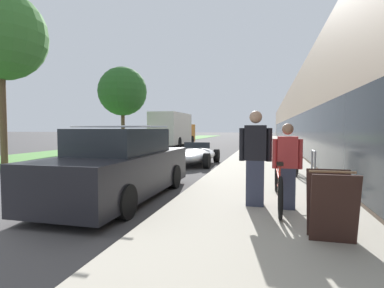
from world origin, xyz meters
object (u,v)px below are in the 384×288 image
object	(u,v)px
parked_sedan_curbside	(121,167)
sandwich_board_sign	(331,205)
moving_truck	(174,130)
person_rider	(287,166)
person_bystander	(255,158)
cruiser_bike_nearest	(295,161)
tandem_bicycle	(278,184)
bike_rack_hoop	(313,162)
street_tree_far	(123,92)
street_tree_near	(0,35)
vintage_roadster_curbside	(194,155)

from	to	relation	value
parked_sedan_curbside	sandwich_board_sign	bearing A→B (deg)	-24.93
parked_sedan_curbside	moving_truck	bearing A→B (deg)	104.35
person_rider	person_bystander	size ratio (longest dim) A/B	0.87
cruiser_bike_nearest	tandem_bicycle	bearing A→B (deg)	-99.25
person_bystander	sandwich_board_sign	xyz separation A→B (m)	(1.02, -1.52, -0.44)
bike_rack_hoop	parked_sedan_curbside	world-z (taller)	parked_sedan_curbside
tandem_bicycle	street_tree_far	distance (m)	19.10
person_bystander	parked_sedan_curbside	bearing A→B (deg)	174.12
cruiser_bike_nearest	sandwich_board_sign	xyz separation A→B (m)	(-0.04, -5.74, 0.05)
street_tree_near	sandwich_board_sign	bearing A→B (deg)	-28.31
person_bystander	vintage_roadster_curbside	xyz separation A→B (m)	(-2.81, 6.71, -0.59)
cruiser_bike_nearest	sandwich_board_sign	world-z (taller)	cruiser_bike_nearest
vintage_roadster_curbside	street_tree_near	size ratio (longest dim) A/B	0.53
bike_rack_hoop	sandwich_board_sign	size ratio (longest dim) A/B	0.94
street_tree_far	parked_sedan_curbside	bearing A→B (deg)	-62.99
parked_sedan_curbside	street_tree_far	world-z (taller)	street_tree_far
vintage_roadster_curbside	street_tree_near	xyz separation A→B (m)	(-8.00, -1.86, 5.08)
cruiser_bike_nearest	bike_rack_hoop	bearing A→B (deg)	-72.40
tandem_bicycle	moving_truck	size ratio (longest dim) A/B	0.39
bike_rack_hoop	street_tree_far	xyz separation A→B (m)	(-12.02, 12.36, 3.74)
person_bystander	vintage_roadster_curbside	bearing A→B (deg)	112.69
cruiser_bike_nearest	parked_sedan_curbside	distance (m)	5.57
bike_rack_hoop	vintage_roadster_curbside	world-z (taller)	bike_rack_hoop
tandem_bicycle	bike_rack_hoop	size ratio (longest dim) A/B	3.42
sandwich_board_sign	parked_sedan_curbside	bearing A→B (deg)	155.07
sandwich_board_sign	vintage_roadster_curbside	world-z (taller)	sandwich_board_sign
bike_rack_hoop	street_tree_far	bearing A→B (deg)	134.21
person_bystander	street_tree_far	size ratio (longest dim) A/B	0.28
bike_rack_hoop	sandwich_board_sign	xyz separation A→B (m)	(-0.42, -4.56, -0.06)
tandem_bicycle	vintage_roadster_curbside	world-z (taller)	tandem_bicycle
street_tree_near	street_tree_far	world-z (taller)	street_tree_near
vintage_roadster_curbside	street_tree_near	distance (m)	9.66
parked_sedan_curbside	moving_truck	world-z (taller)	moving_truck
vintage_roadster_curbside	moving_truck	size ratio (longest dim) A/B	0.54
bike_rack_hoop	street_tree_near	world-z (taller)	street_tree_near
bike_rack_hoop	street_tree_near	distance (m)	13.31
vintage_roadster_curbside	street_tree_far	world-z (taller)	street_tree_far
person_bystander	parked_sedan_curbside	xyz separation A→B (m)	(-2.89, 0.30, -0.28)
sandwich_board_sign	parked_sedan_curbside	xyz separation A→B (m)	(-3.91, 1.82, 0.15)
moving_truck	street_tree_far	world-z (taller)	street_tree_far
bike_rack_hoop	street_tree_near	xyz separation A→B (m)	(-12.25, 1.82, 4.86)
person_bystander	street_tree_near	world-z (taller)	street_tree_near
tandem_bicycle	street_tree_near	bearing A→B (deg)	157.86
tandem_bicycle	sandwich_board_sign	bearing A→B (deg)	-71.55
bike_rack_hoop	parked_sedan_curbside	bearing A→B (deg)	-147.68
cruiser_bike_nearest	moving_truck	bearing A→B (deg)	120.27
person_bystander	vintage_roadster_curbside	size ratio (longest dim) A/B	0.45
tandem_bicycle	cruiser_bike_nearest	bearing A→B (deg)	80.75
person_rider	bike_rack_hoop	xyz separation A→B (m)	(0.88, 3.13, -0.25)
person_bystander	moving_truck	distance (m)	20.85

